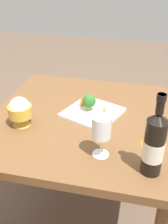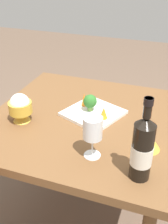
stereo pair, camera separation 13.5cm
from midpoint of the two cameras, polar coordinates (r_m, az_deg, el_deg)
name	(u,v)px [view 1 (the left image)]	position (r m, az deg, el deg)	size (l,w,h in m)	color
ground_plane	(84,216)	(1.85, -2.23, -20.62)	(8.00, 8.00, 0.00)	brown
dining_table	(84,131)	(1.41, -2.75, -4.01)	(0.91, 0.91, 0.73)	brown
wine_bottle	(154,144)	(0.99, 10.48, -6.62)	(0.08, 0.08, 0.32)	black
wine_glass	(102,128)	(1.05, -0.04, -3.45)	(0.08, 0.08, 0.18)	white
rice_bowl	(20,111)	(1.32, -15.91, 0.14)	(0.11, 0.11, 0.14)	gold
rice_bowl_lid	(154,136)	(1.19, 10.98, -5.05)	(0.10, 0.10, 0.09)	gold
serving_plate	(93,112)	(1.39, -1.01, -0.18)	(0.33, 0.33, 0.02)	white
broccoli_floret	(89,101)	(1.37, -1.77, 2.13)	(0.07, 0.07, 0.09)	#729E4C
carrot_garnish_left	(104,112)	(1.33, 1.28, 0.02)	(0.04, 0.04, 0.06)	orange
carrot_garnish_right	(82,100)	(1.42, -3.13, 2.50)	(0.03, 0.03, 0.07)	orange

